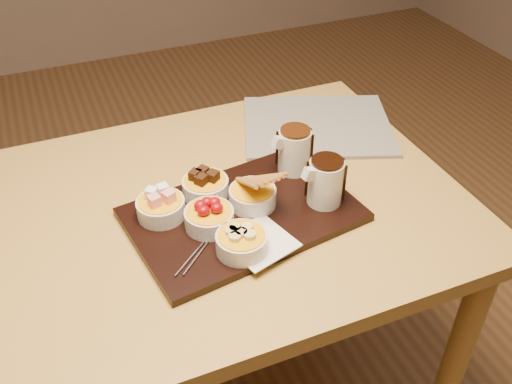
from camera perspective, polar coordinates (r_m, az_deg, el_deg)
name	(u,v)px	position (r m, az deg, el deg)	size (l,w,h in m)	color
dining_table	(190,244)	(1.29, -6.63, -5.17)	(1.20, 0.80, 0.75)	#B49143
serving_board	(243,215)	(1.20, -1.33, -2.27)	(0.46, 0.30, 0.02)	black
napkin	(259,242)	(1.12, 0.34, -5.04)	(0.12, 0.12, 0.00)	white
bowl_marshmallows	(161,208)	(1.18, -9.48, -1.61)	(0.10, 0.10, 0.04)	beige
bowl_cake	(206,188)	(1.23, -5.07, 0.45)	(0.10, 0.10, 0.04)	beige
bowl_strawberries	(209,219)	(1.15, -4.69, -2.66)	(0.10, 0.10, 0.04)	beige
bowl_biscotti	(253,197)	(1.20, -0.34, -0.50)	(0.10, 0.10, 0.04)	beige
bowl_bananas	(242,243)	(1.09, -1.46, -5.11)	(0.10, 0.10, 0.04)	beige
pitcher_dark_chocolate	(325,182)	(1.19, 6.96, 0.97)	(0.07, 0.07, 0.10)	silver
pitcher_milk_chocolate	(294,151)	(1.28, 3.86, 4.11)	(0.07, 0.07, 0.10)	silver
fondue_skewers	(211,233)	(1.14, -4.52, -4.12)	(0.26, 0.03, 0.01)	silver
newspaper	(317,126)	(1.50, 6.17, 6.61)	(0.38, 0.30, 0.01)	beige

